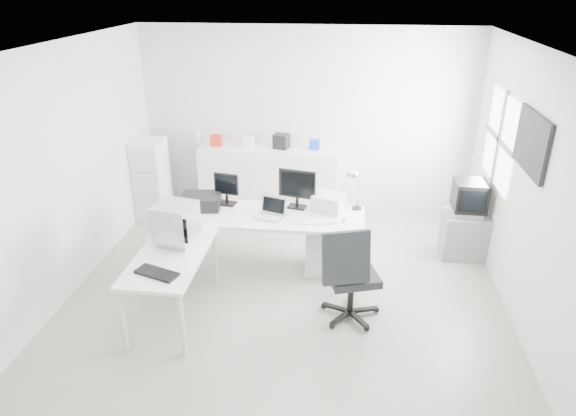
# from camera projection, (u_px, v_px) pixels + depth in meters

# --- Properties ---
(floor) EXTENTS (5.00, 5.00, 0.01)m
(floor) POSITION_uv_depth(u_px,v_px,m) (286.00, 291.00, 6.09)
(floor) COLOR beige
(floor) RESTS_ON ground
(ceiling) EXTENTS (5.00, 5.00, 0.01)m
(ceiling) POSITION_uv_depth(u_px,v_px,m) (286.00, 46.00, 4.93)
(ceiling) COLOR white
(ceiling) RESTS_ON back_wall
(back_wall) EXTENTS (5.00, 0.02, 2.80)m
(back_wall) POSITION_uv_depth(u_px,v_px,m) (306.00, 122.00, 7.77)
(back_wall) COLOR silver
(back_wall) RESTS_ON floor
(left_wall) EXTENTS (0.02, 5.00, 2.80)m
(left_wall) POSITION_uv_depth(u_px,v_px,m) (66.00, 172.00, 5.78)
(left_wall) COLOR silver
(left_wall) RESTS_ON floor
(right_wall) EXTENTS (0.02, 5.00, 2.80)m
(right_wall) POSITION_uv_depth(u_px,v_px,m) (528.00, 193.00, 5.24)
(right_wall) COLOR silver
(right_wall) RESTS_ON floor
(window) EXTENTS (0.02, 1.20, 1.10)m
(window) POSITION_uv_depth(u_px,v_px,m) (500.00, 140.00, 6.24)
(window) COLOR white
(window) RESTS_ON right_wall
(wall_picture) EXTENTS (0.04, 0.90, 0.60)m
(wall_picture) POSITION_uv_depth(u_px,v_px,m) (532.00, 142.00, 5.13)
(wall_picture) COLOR black
(wall_picture) RESTS_ON right_wall
(main_desk) EXTENTS (2.40, 0.80, 0.75)m
(main_desk) POSITION_uv_depth(u_px,v_px,m) (267.00, 241.00, 6.45)
(main_desk) COLOR silver
(main_desk) RESTS_ON floor
(side_desk) EXTENTS (0.70, 1.40, 0.75)m
(side_desk) POSITION_uv_depth(u_px,v_px,m) (174.00, 285.00, 5.54)
(side_desk) COLOR silver
(side_desk) RESTS_ON floor
(drawer_pedestal) EXTENTS (0.40, 0.50, 0.60)m
(drawer_pedestal) POSITION_uv_depth(u_px,v_px,m) (323.00, 248.00, 6.45)
(drawer_pedestal) COLOR silver
(drawer_pedestal) RESTS_ON floor
(inkjet_printer) EXTENTS (0.52, 0.43, 0.17)m
(inkjet_printer) POSITION_uv_depth(u_px,v_px,m) (201.00, 201.00, 6.44)
(inkjet_printer) COLOR black
(inkjet_printer) RESTS_ON main_desk
(lcd_monitor_small) EXTENTS (0.35, 0.24, 0.40)m
(lcd_monitor_small) POSITION_uv_depth(u_px,v_px,m) (227.00, 189.00, 6.49)
(lcd_monitor_small) COLOR black
(lcd_monitor_small) RESTS_ON main_desk
(lcd_monitor_large) EXTENTS (0.50, 0.28, 0.49)m
(lcd_monitor_large) POSITION_uv_depth(u_px,v_px,m) (297.00, 189.00, 6.38)
(lcd_monitor_large) COLOR black
(lcd_monitor_large) RESTS_ON main_desk
(laptop) EXTENTS (0.40, 0.41, 0.21)m
(laptop) POSITION_uv_depth(u_px,v_px,m) (269.00, 210.00, 6.15)
(laptop) COLOR #B7B7BA
(laptop) RESTS_ON main_desk
(white_keyboard) EXTENTS (0.39, 0.18, 0.02)m
(white_keyboard) POSITION_uv_depth(u_px,v_px,m) (319.00, 222.00, 6.08)
(white_keyboard) COLOR silver
(white_keyboard) RESTS_ON main_desk
(white_mouse) EXTENTS (0.06, 0.06, 0.06)m
(white_mouse) POSITION_uv_depth(u_px,v_px,m) (344.00, 219.00, 6.08)
(white_mouse) COLOR silver
(white_mouse) RESTS_ON main_desk
(laser_printer) EXTENTS (0.44, 0.41, 0.21)m
(laser_printer) POSITION_uv_depth(u_px,v_px,m) (329.00, 202.00, 6.36)
(laser_printer) COLOR #BBBBBB
(laser_printer) RESTS_ON main_desk
(desk_lamp) EXTENTS (0.20, 0.20, 0.52)m
(desk_lamp) POSITION_uv_depth(u_px,v_px,m) (358.00, 190.00, 6.33)
(desk_lamp) COLOR silver
(desk_lamp) RESTS_ON main_desk
(crt_monitor) EXTENTS (0.44, 0.44, 0.44)m
(crt_monitor) POSITION_uv_depth(u_px,v_px,m) (176.00, 225.00, 5.52)
(crt_monitor) COLOR #B7B7BA
(crt_monitor) RESTS_ON side_desk
(black_keyboard) EXTENTS (0.47, 0.31, 0.03)m
(black_keyboard) POSITION_uv_depth(u_px,v_px,m) (157.00, 273.00, 5.02)
(black_keyboard) COLOR black
(black_keyboard) RESTS_ON side_desk
(office_chair) EXTENTS (0.83, 0.83, 1.15)m
(office_chair) POSITION_uv_depth(u_px,v_px,m) (352.00, 271.00, 5.42)
(office_chair) COLOR #292C2E
(office_chair) RESTS_ON floor
(tv_cabinet) EXTENTS (0.55, 0.45, 0.60)m
(tv_cabinet) POSITION_uv_depth(u_px,v_px,m) (464.00, 235.00, 6.76)
(tv_cabinet) COLOR slate
(tv_cabinet) RESTS_ON floor
(crt_tv) EXTENTS (0.50, 0.48, 0.45)m
(crt_tv) POSITION_uv_depth(u_px,v_px,m) (469.00, 199.00, 6.54)
(crt_tv) COLOR black
(crt_tv) RESTS_ON tv_cabinet
(sideboard) EXTENTS (2.11, 0.53, 1.05)m
(sideboard) POSITION_uv_depth(u_px,v_px,m) (269.00, 180.00, 7.96)
(sideboard) COLOR silver
(sideboard) RESTS_ON floor
(clutter_box_a) EXTENTS (0.16, 0.15, 0.16)m
(clutter_box_a) POSITION_uv_depth(u_px,v_px,m) (216.00, 141.00, 7.79)
(clutter_box_a) COLOR #B6291A
(clutter_box_a) RESTS_ON sideboard
(clutter_box_b) EXTENTS (0.16, 0.14, 0.15)m
(clutter_box_b) POSITION_uv_depth(u_px,v_px,m) (249.00, 142.00, 7.74)
(clutter_box_b) COLOR silver
(clutter_box_b) RESTS_ON sideboard
(clutter_box_c) EXTENTS (0.26, 0.24, 0.21)m
(clutter_box_c) POSITION_uv_depth(u_px,v_px,m) (281.00, 141.00, 7.67)
(clutter_box_c) COLOR black
(clutter_box_c) RESTS_ON sideboard
(clutter_box_d) EXTENTS (0.16, 0.14, 0.15)m
(clutter_box_d) POSITION_uv_depth(u_px,v_px,m) (315.00, 145.00, 7.63)
(clutter_box_d) COLOR blue
(clutter_box_d) RESTS_ON sideboard
(clutter_bottle) EXTENTS (0.07, 0.07, 0.22)m
(clutter_bottle) POSITION_uv_depth(u_px,v_px,m) (198.00, 137.00, 7.85)
(clutter_bottle) COLOR silver
(clutter_bottle) RESTS_ON sideboard
(filing_cabinet) EXTENTS (0.43, 0.51, 1.22)m
(filing_cabinet) POSITION_uv_depth(u_px,v_px,m) (152.00, 179.00, 7.76)
(filing_cabinet) COLOR silver
(filing_cabinet) RESTS_ON floor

